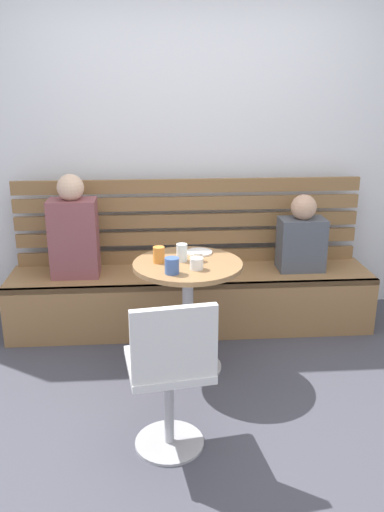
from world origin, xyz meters
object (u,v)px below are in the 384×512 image
white_chair (171,372)px  booth_bench (191,299)px  cafe_table (188,296)px  plate_small (199,252)px  cup_mug_blue (172,266)px  cup_water_clear (182,253)px  cup_tumbler_orange (159,255)px  cup_ceramic_white (197,264)px  person_adult (74,231)px  person_child_left (302,237)px  cup_espresso_small (199,257)px

white_chair → booth_bench: bearing=81.9°
cafe_table → plate_small: plate_small is taller
plate_small → booth_bench: bearing=92.5°
plate_small → cup_mug_blue: bearing=-117.4°
cup_mug_blue → cup_water_clear: 0.23m
cafe_table → cup_tumbler_orange: cup_tumbler_orange is taller
cup_tumbler_orange → cup_ceramic_white: bearing=-32.1°
booth_bench → plate_small: (0.02, -0.45, 0.52)m
cafe_table → cup_water_clear: bearing=135.9°
person_adult → person_child_left: bearing=0.3°
cup_ceramic_white → person_adult: bearing=137.3°
person_child_left → cup_espresso_small: (-0.83, -0.63, 0.08)m
cup_water_clear → cup_espresso_small: 0.11m
cup_espresso_small → booth_bench: bearing=90.1°
white_chair → cup_ceramic_white: size_ratio=10.63×
cup_tumbler_orange → plate_small: bearing=32.1°
white_chair → cup_espresso_small: size_ratio=15.18×
person_child_left → cup_mug_blue: size_ratio=6.08×
white_chair → cup_ceramic_white: 0.78m
cup_tumbler_orange → cup_espresso_small: bearing=1.4°
white_chair → plate_small: size_ratio=5.00×
booth_bench → cup_espresso_small: 0.82m
cup_espresso_small → cup_mug_blue: bearing=-129.6°
cup_ceramic_white → cup_mug_blue: bearing=-156.9°
cup_mug_blue → cup_water_clear: cup_water_clear is taller
plate_small → white_chair: bearing=-102.7°
person_child_left → cup_ceramic_white: person_child_left is taller
person_child_left → cup_mug_blue: 1.31m
cup_espresso_small → plate_small: bearing=83.5°
white_chair → cup_ceramic_white: (0.18, 0.69, 0.31)m
person_adult → cup_espresso_small: 1.05m
cafe_table → cup_espresso_small: (0.07, 0.02, 0.25)m
cup_tumbler_orange → white_chair: bearing=-87.3°
person_child_left → plate_small: person_child_left is taller
cup_ceramic_white → plate_small: size_ratio=0.47×
booth_bench → person_child_left: person_child_left is taller
person_adult → cup_tumbler_orange: (0.60, -0.62, 0.01)m
white_chair → cup_water_clear: 0.91m
cup_ceramic_white → cup_water_clear: size_ratio=0.73×
cup_water_clear → plate_small: cup_water_clear is taller
booth_bench → cup_water_clear: bearing=-99.6°
white_chair → plate_small: (0.22, 0.99, 0.28)m
cafe_table → white_chair: size_ratio=0.87×
person_adult → cup_tumbler_orange: 0.87m
cup_ceramic_white → white_chair: bearing=-104.8°
cup_ceramic_white → plate_small: (0.04, 0.30, -0.03)m
cup_mug_blue → cup_espresso_small: 0.27m
cup_tumbler_orange → cup_ceramic_white: size_ratio=1.25×
person_adult → cup_water_clear: bearing=-39.1°
person_child_left → cup_espresso_small: size_ratio=10.32×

